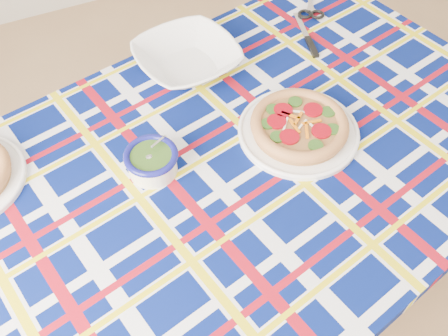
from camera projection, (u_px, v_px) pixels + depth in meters
name	position (u px, v px, depth m)	size (l,w,h in m)	color
floor	(307.00, 248.00, 1.96)	(4.00, 4.00, 0.00)	#A27C53
dining_table	(236.00, 179.00, 1.31)	(1.79, 1.33, 0.75)	brown
tablecloth	(236.00, 173.00, 1.29)	(1.64, 1.04, 0.11)	#041253
main_focaccia_plate	(299.00, 125.00, 1.28)	(0.33, 0.33, 0.06)	olive
pesto_bowl	(152.00, 160.00, 1.20)	(0.13, 0.13, 0.08)	#203E10
serving_bowl	(187.00, 59.00, 1.44)	(0.29, 0.29, 0.07)	white
table_knife	(302.00, 26.00, 1.59)	(0.24, 0.02, 0.01)	silver
kitchen_scissors	(310.00, 1.00, 1.67)	(0.19, 0.09, 0.02)	silver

